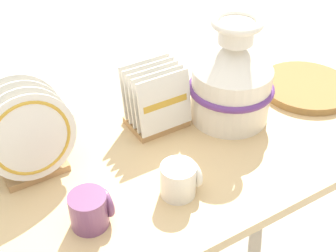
{
  "coord_description": "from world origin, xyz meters",
  "views": [
    {
      "loc": [
        -0.56,
        -0.92,
        1.61
      ],
      "look_at": [
        0.0,
        0.0,
        0.79
      ],
      "focal_mm": 50.0,
      "sensor_mm": 36.0,
      "label": 1
    }
  ],
  "objects_px": {
    "dish_rack_square_plates": "(156,103)",
    "ceramic_vase": "(232,79)",
    "mug_plum_glaze": "(91,210)",
    "dish_rack_round_plates": "(27,137)",
    "mug_cream_glaze": "(180,179)",
    "wicker_charger_stack": "(306,87)"
  },
  "relations": [
    {
      "from": "ceramic_vase",
      "to": "wicker_charger_stack",
      "type": "distance_m",
      "value": 0.37
    },
    {
      "from": "mug_plum_glaze",
      "to": "mug_cream_glaze",
      "type": "height_order",
      "value": "same"
    },
    {
      "from": "wicker_charger_stack",
      "to": "mug_plum_glaze",
      "type": "height_order",
      "value": "mug_plum_glaze"
    },
    {
      "from": "dish_rack_round_plates",
      "to": "dish_rack_square_plates",
      "type": "height_order",
      "value": "dish_rack_round_plates"
    },
    {
      "from": "dish_rack_round_plates",
      "to": "wicker_charger_stack",
      "type": "xyz_separation_m",
      "value": [
        0.99,
        -0.1,
        -0.11
      ]
    },
    {
      "from": "wicker_charger_stack",
      "to": "mug_plum_glaze",
      "type": "bearing_deg",
      "value": -169.34
    },
    {
      "from": "mug_cream_glaze",
      "to": "dish_rack_round_plates",
      "type": "bearing_deg",
      "value": 136.41
    },
    {
      "from": "wicker_charger_stack",
      "to": "mug_cream_glaze",
      "type": "distance_m",
      "value": 0.71
    },
    {
      "from": "dish_rack_square_plates",
      "to": "mug_plum_glaze",
      "type": "distance_m",
      "value": 0.45
    },
    {
      "from": "mug_plum_glaze",
      "to": "mug_cream_glaze",
      "type": "bearing_deg",
      "value": -5.78
    },
    {
      "from": "ceramic_vase",
      "to": "wicker_charger_stack",
      "type": "height_order",
      "value": "ceramic_vase"
    },
    {
      "from": "dish_rack_square_plates",
      "to": "mug_plum_glaze",
      "type": "xyz_separation_m",
      "value": [
        -0.35,
        -0.28,
        -0.03
      ]
    },
    {
      "from": "dish_rack_round_plates",
      "to": "mug_plum_glaze",
      "type": "height_order",
      "value": "dish_rack_round_plates"
    },
    {
      "from": "wicker_charger_stack",
      "to": "mug_plum_glaze",
      "type": "relative_size",
      "value": 3.13
    },
    {
      "from": "ceramic_vase",
      "to": "dish_rack_round_plates",
      "type": "bearing_deg",
      "value": 172.94
    },
    {
      "from": "ceramic_vase",
      "to": "dish_rack_square_plates",
      "type": "distance_m",
      "value": 0.26
    },
    {
      "from": "ceramic_vase",
      "to": "mug_plum_glaze",
      "type": "height_order",
      "value": "ceramic_vase"
    },
    {
      "from": "dish_rack_square_plates",
      "to": "mug_plum_glaze",
      "type": "relative_size",
      "value": 1.94
    },
    {
      "from": "dish_rack_square_plates",
      "to": "mug_cream_glaze",
      "type": "relative_size",
      "value": 1.94
    },
    {
      "from": "ceramic_vase",
      "to": "mug_cream_glaze",
      "type": "bearing_deg",
      "value": -147.11
    },
    {
      "from": "mug_cream_glaze",
      "to": "mug_plum_glaze",
      "type": "bearing_deg",
      "value": 174.22
    },
    {
      "from": "dish_rack_square_plates",
      "to": "ceramic_vase",
      "type": "bearing_deg",
      "value": -21.26
    }
  ]
}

